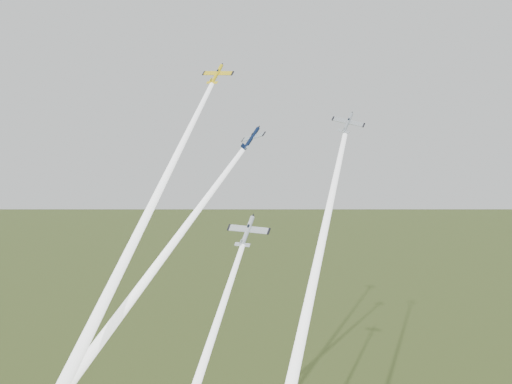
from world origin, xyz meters
name	(u,v)px	position (x,y,z in m)	size (l,w,h in m)	color
plane_yellow	(217,74)	(-15.97, 5.15, 116.93)	(7.69, 7.63, 1.20)	yellow
smoke_trail_yellow	(148,213)	(-14.81, -21.31, 88.55)	(2.22, 2.22, 71.24)	white
plane_navy	(251,138)	(-3.40, -1.70, 102.66)	(7.50, 7.44, 1.18)	#0C1836
smoke_trail_navy	(159,263)	(-12.27, -21.59, 79.31)	(2.22, 2.22, 57.47)	white
plane_silver_right	(348,123)	(15.36, 3.74, 105.65)	(6.66, 6.61, 1.04)	#A6ADB4
smoke_trail_silver_right	(310,297)	(19.17, -23.02, 76.67)	(2.22, 2.22, 72.85)	white
plane_silver_low	(247,231)	(1.11, -11.51, 84.90)	(8.70, 8.63, 1.36)	silver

